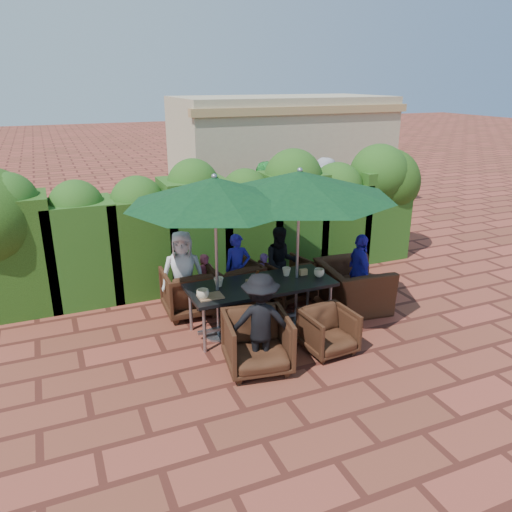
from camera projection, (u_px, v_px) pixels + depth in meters
name	position (u px, v px, depth m)	size (l,w,h in m)	color
ground	(271.00, 330.00, 7.70)	(80.00, 80.00, 0.00)	brown
dining_table	(261.00, 288.00, 7.55)	(2.23, 0.90, 0.75)	black
umbrella_left	(215.00, 192.00, 6.81)	(2.50, 2.50, 2.46)	gray
umbrella_right	(299.00, 184.00, 7.27)	(2.84, 2.84, 2.46)	gray
chair_far_left	(189.00, 289.00, 8.15)	(0.82, 0.77, 0.84)	black
chair_far_mid	(234.00, 282.00, 8.43)	(0.82, 0.77, 0.84)	black
chair_far_right	(288.00, 278.00, 8.70)	(0.76, 0.71, 0.78)	black
chair_near_left	(257.00, 340.00, 6.57)	(0.83, 0.78, 0.85)	black
chair_near_right	(329.00, 329.00, 7.01)	(0.67, 0.63, 0.69)	black
chair_end_right	(353.00, 279.00, 8.34)	(1.16, 0.75, 1.01)	black
adult_far_left	(183.00, 273.00, 8.04)	(0.70, 0.41, 1.41)	silver
adult_far_mid	(238.00, 269.00, 8.49)	(0.44, 0.36, 1.22)	#2722B9
adult_far_right	(281.00, 263.00, 8.66)	(0.62, 0.38, 1.29)	black
adult_near_left	(261.00, 322.00, 6.50)	(0.86, 0.40, 1.35)	black
adult_end_right	(359.00, 272.00, 8.26)	(0.76, 0.38, 1.29)	#2722B9
child_left	(206.00, 280.00, 8.43)	(0.33, 0.27, 0.91)	#CD486A
child_right	(265.00, 277.00, 8.65)	(0.30, 0.25, 0.84)	#7F499E
pedestrian_a	(266.00, 201.00, 11.73)	(1.77, 0.63, 1.90)	green
pedestrian_b	(280.00, 201.00, 12.14)	(0.82, 0.50, 1.70)	#CD486A
pedestrian_c	(324.00, 196.00, 12.28)	(1.20, 0.55, 1.87)	gray
cup_a	(203.00, 294.00, 6.98)	(0.18, 0.18, 0.14)	beige
cup_b	(219.00, 282.00, 7.41)	(0.15, 0.15, 0.14)	beige
cup_c	(267.00, 285.00, 7.31)	(0.18, 0.18, 0.14)	beige
cup_d	(286.00, 272.00, 7.81)	(0.14, 0.14, 0.13)	beige
cup_e	(319.00, 273.00, 7.76)	(0.17, 0.17, 0.13)	beige
ketchup_bottle	(256.00, 279.00, 7.47)	(0.04, 0.04, 0.17)	#B20C0A
sauce_bottle	(258.00, 276.00, 7.60)	(0.04, 0.04, 0.17)	#4C230C
serving_tray	(210.00, 296.00, 7.06)	(0.35, 0.25, 0.02)	#966B48
number_block_left	(250.00, 283.00, 7.43)	(0.12, 0.06, 0.10)	tan
number_block_right	(303.00, 272.00, 7.84)	(0.12, 0.06, 0.10)	tan
hedge_wall	(220.00, 214.00, 9.28)	(9.10, 1.60, 2.42)	black
building	(281.00, 153.00, 14.51)	(6.20, 3.08, 3.20)	tan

